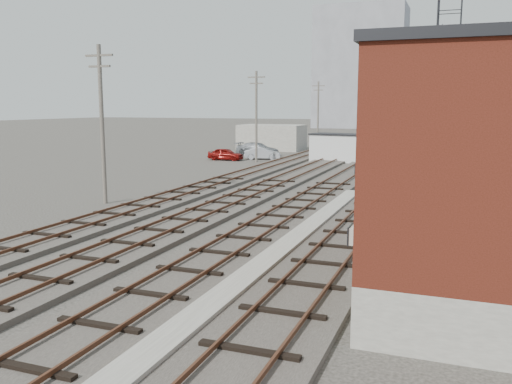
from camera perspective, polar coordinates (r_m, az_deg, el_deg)
The scene contains 23 objects.
ground at distance 66.52m, azimuth 14.85°, elevation 3.93°, with size 320.00×320.00×0.00m, color #282621.
track_right at distance 45.48m, azimuth 15.25°, elevation 1.79°, with size 3.20×90.00×0.39m.
track_mid_right at distance 46.01m, azimuth 10.29°, elevation 2.05°, with size 3.20×90.00×0.39m.
track_mid_left at distance 46.89m, azimuth 5.47°, elevation 2.28°, with size 3.20×90.00×0.39m.
track_left at distance 48.08m, azimuth 0.86°, elevation 2.49°, with size 3.20×90.00×0.39m.
platform_curb at distance 21.59m, azimuth 3.41°, elevation -5.68°, with size 0.90×28.00×0.26m, color gray.
brick_building at distance 18.08m, azimuth 23.22°, elevation 2.02°, with size 6.54×12.20×7.22m.
lattice_tower at distance 41.01m, azimuth 19.39°, elevation 11.20°, with size 1.60×1.60×15.00m.
utility_pole_left_a at distance 32.26m, azimuth -15.92°, elevation 7.27°, with size 1.80×0.24×9.00m.
utility_pole_left_b at distance 54.44m, azimuth 0.03°, elevation 8.21°, with size 1.80×0.24×9.00m.
utility_pole_left_c at distance 78.33m, azimuth 6.55°, elevation 8.41°, with size 1.80×0.24×9.00m.
utility_pole_right_a at distance 33.96m, azimuth 20.54°, elevation 7.11°, with size 1.80×0.24×9.00m.
utility_pole_right_b at distance 63.96m, azimuth 20.69°, elevation 7.76°, with size 1.80×0.24×9.00m.
apartment_left at distance 143.40m, azimuth 10.95°, elevation 12.66°, with size 22.00×14.00×30.00m, color gray.
apartment_right at distance 156.13m, azimuth 21.52°, elevation 11.16°, with size 16.00×12.00×26.00m, color gray.
shed_left at distance 69.85m, azimuth 1.68°, elevation 5.77°, with size 8.00×5.00×3.20m, color gray.
shed_right at distance 76.07m, azimuth 22.49°, elevation 5.66°, with size 6.00×6.00×4.00m, color gray.
signal_mast at distance 18.39m, azimuth 11.07°, elevation -1.68°, with size 0.40×0.41×3.86m.
switch_stand at distance 44.18m, azimuth 10.53°, elevation 2.36°, with size 0.30×0.30×1.22m.
site_trailer at distance 55.66m, azimuth 9.25°, elevation 4.64°, with size 7.10×3.97×2.83m.
car_red at distance 56.54m, azimuth -3.21°, elevation 4.00°, with size 1.50×3.72×1.27m, color maroon.
car_silver at distance 57.36m, azimuth 0.68°, elevation 4.08°, with size 1.32×3.80×1.25m, color #B2B5BB.
car_grey at distance 61.67m, azimuth 0.19°, elevation 4.54°, with size 2.07×5.10×1.48m, color slate.
Camera 1 is at (6.64, -5.95, 5.62)m, focal length 38.00 mm.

